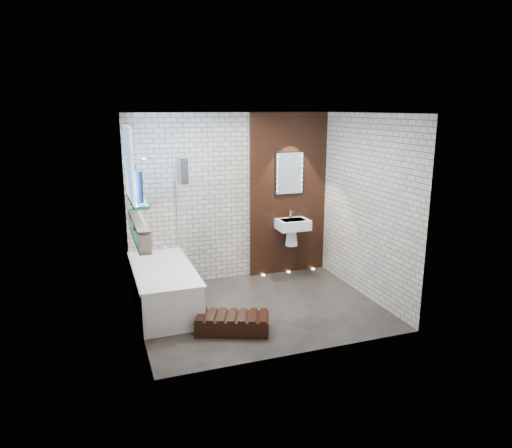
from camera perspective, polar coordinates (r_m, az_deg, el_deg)
name	(u,v)px	position (r m, az deg, el deg)	size (l,w,h in m)	color
ground	(260,308)	(6.54, 0.45, -10.13)	(3.20, 3.20, 0.00)	black
room_shell	(260,215)	(6.13, 0.47, 1.04)	(3.24, 3.20, 2.60)	tan
walnut_panel	(288,195)	(7.63, 3.93, 3.57)	(1.30, 0.06, 2.60)	black
clerestory_window	(131,171)	(6.03, -14.94, 6.17)	(0.18, 1.00, 0.94)	#7FADE0
display_niche	(139,230)	(5.97, -13.98, -0.71)	(0.14, 1.30, 0.26)	teal
bathtub	(164,288)	(6.56, -11.12, -7.56)	(0.79, 1.74, 0.70)	white
bath_screen	(181,208)	(6.75, -9.10, 1.90)	(0.01, 0.78, 1.40)	white
towel	(183,170)	(6.41, -8.87, 6.45)	(0.10, 0.27, 0.35)	black
shower_head	(147,158)	(6.64, -13.11, 7.81)	(0.18, 0.18, 0.02)	silver
washbasin	(293,228)	(7.56, 4.45, -0.49)	(0.50, 0.36, 0.58)	white
led_mirror	(290,173)	(7.54, 4.08, 6.14)	(0.50, 0.02, 0.70)	black
walnut_step	(232,324)	(5.88, -2.87, -11.99)	(0.88, 0.39, 0.20)	black
niche_bottles	(139,233)	(5.97, -13.95, -1.04)	(0.06, 0.86, 0.15)	maroon
sill_vases	(137,189)	(6.08, -14.17, 4.11)	(0.18, 0.51, 0.38)	white
floor_uplights	(289,272)	(7.90, 3.97, -5.79)	(0.96, 0.06, 0.01)	#FFD899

